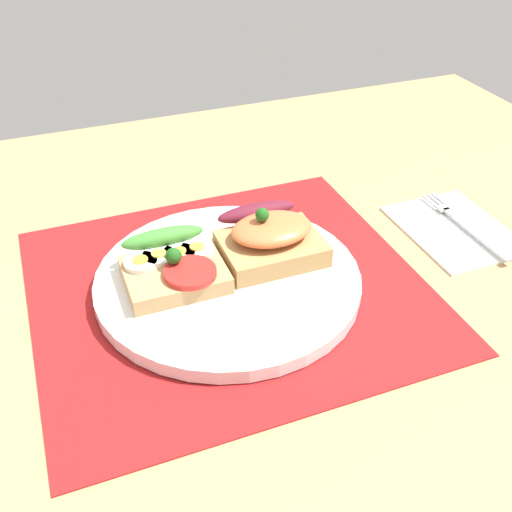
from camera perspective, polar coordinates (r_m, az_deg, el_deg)
The scene contains 7 objects.
ground_plane at distance 62.68cm, azimuth -2.57°, elevation -4.17°, with size 120.00×90.00×3.20cm, color tan.
placemat at distance 61.57cm, azimuth -2.61°, elevation -2.92°, with size 38.27×35.46×0.30cm, color maroon.
plate at distance 61.03cm, azimuth -2.63°, elevation -2.28°, with size 26.44×26.44×1.43cm, color white.
sandwich_egg_tomato at distance 59.89cm, azimuth -7.74°, elevation -0.90°, with size 9.58×9.46×3.92cm.
sandwich_salmon at distance 62.21cm, azimuth 1.29°, elevation 1.75°, with size 10.19×9.11×5.68cm.
napkin at distance 73.68cm, azimuth 18.09°, elevation 2.48°, with size 11.20×14.49×0.60cm, color white.
fork at distance 74.06cm, azimuth 18.73°, elevation 2.95°, with size 1.62×14.92×0.32cm.
Camera 1 is at (-14.72, -45.84, 38.52)cm, focal length 42.78 mm.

